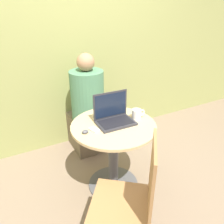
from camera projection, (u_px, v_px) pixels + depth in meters
ground_plane at (113, 184)px, 2.26m from camera, size 12.00×12.00×0.00m
back_wall at (71, 41)px, 2.50m from camera, size 7.00×0.05×2.60m
round_table at (113, 146)px, 2.05m from camera, size 0.77×0.77×0.71m
laptop at (114, 116)px, 1.96m from camera, size 0.34×0.23×0.27m
cell_phone at (94, 130)px, 1.85m from camera, size 0.08×0.10×0.02m
computer_mouse at (85, 132)px, 1.81m from camera, size 0.06×0.04×0.03m
coffee_cup at (137, 114)px, 2.03m from camera, size 0.14×0.09×0.09m
chair_empty at (132, 201)px, 1.46m from camera, size 0.56×0.56×0.96m
person_seated at (86, 113)px, 2.62m from camera, size 0.38×0.58×1.22m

